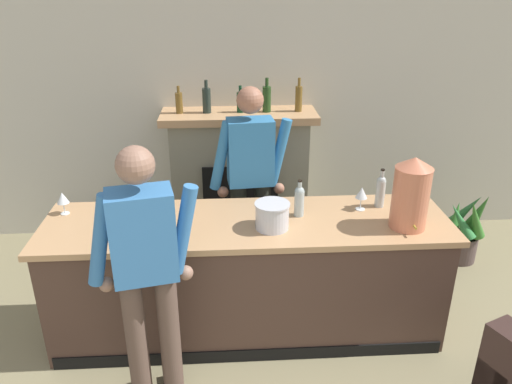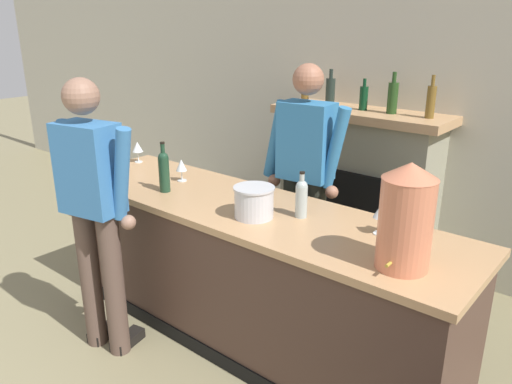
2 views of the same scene
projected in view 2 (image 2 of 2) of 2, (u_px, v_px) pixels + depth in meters
name	position (u px, v px, depth m)	size (l,w,h in m)	color
wall_back_panel	(359.00, 101.00, 4.36)	(12.00, 0.07, 2.75)	beige
bar_counter	(246.00, 272.00, 3.29)	(2.91, 0.79, 0.95)	#483228
fireplace_stone	(357.00, 187.00, 4.29)	(1.48, 0.52, 1.68)	gray
person_customer	(94.00, 209.00, 3.00)	(0.65, 0.36, 1.75)	brown
person_bartender	(305.00, 179.00, 3.50)	(0.66, 0.33, 1.79)	#272B22
copper_dispenser	(406.00, 216.00, 2.27)	(0.25, 0.29, 0.51)	#C87150
ice_bucket_steel	(254.00, 202.00, 2.92)	(0.24, 0.24, 0.19)	silver
wine_bottle_merlot_tall	(301.00, 197.00, 2.91)	(0.07, 0.07, 0.28)	#A0AFAD
wine_bottle_chardonnay_pale	(413.00, 215.00, 2.61)	(0.07, 0.07, 0.30)	#AAB4B2
wine_bottle_riesling_slim	(164.00, 170.00, 3.34)	(0.07, 0.07, 0.34)	#1C3C28
wine_glass_back_row	(138.00, 147.00, 4.04)	(0.09, 0.09, 0.17)	silver
wine_glass_near_bucket	(181.00, 166.00, 3.57)	(0.08, 0.08, 0.16)	silver
wine_glass_mid_counter	(382.00, 211.00, 2.67)	(0.09, 0.09, 0.18)	silver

